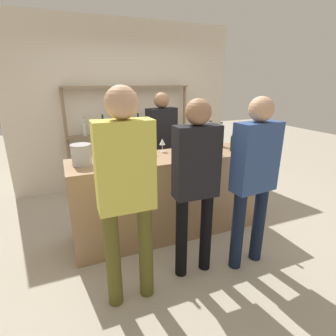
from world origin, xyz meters
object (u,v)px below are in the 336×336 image
(cork_jar, at_px, (147,147))
(customer_right, at_px, (254,172))
(counter_bottle_4, at_px, (121,147))
(counter_bottle_3, at_px, (210,140))
(counter_bottle_1, at_px, (137,149))
(ice_bucket, at_px, (81,155))
(counter_bottle_2, at_px, (234,141))
(customer_center, at_px, (196,177))
(server_behind_counter, at_px, (162,140))
(customer_left, at_px, (126,185))
(wine_glass, at_px, (162,142))
(counter_bottle_0, at_px, (221,137))
(counter_bottle_5, at_px, (131,145))

(cork_jar, bearing_deg, customer_right, -55.75)
(counter_bottle_4, distance_m, cork_jar, 0.37)
(counter_bottle_3, bearing_deg, cork_jar, 164.09)
(counter_bottle_1, bearing_deg, ice_bucket, 167.86)
(counter_bottle_2, distance_m, counter_bottle_3, 0.31)
(counter_bottle_2, xyz_separation_m, counter_bottle_3, (-0.30, 0.08, 0.03))
(customer_center, height_order, server_behind_counter, customer_center)
(counter_bottle_4, bearing_deg, cork_jar, 20.48)
(server_behind_counter, bearing_deg, counter_bottle_1, -47.65)
(customer_left, bearing_deg, counter_bottle_3, -55.06)
(counter_bottle_1, height_order, customer_center, customer_center)
(ice_bucket, xyz_separation_m, server_behind_counter, (1.22, 0.87, -0.12))
(counter_bottle_2, height_order, wine_glass, counter_bottle_2)
(counter_bottle_0, height_order, server_behind_counter, server_behind_counter)
(counter_bottle_5, relative_size, customer_center, 0.21)
(counter_bottle_1, bearing_deg, server_behind_counter, 56.10)
(ice_bucket, bearing_deg, counter_bottle_3, -1.82)
(counter_bottle_3, height_order, customer_center, customer_center)
(counter_bottle_4, height_order, ice_bucket, counter_bottle_4)
(counter_bottle_1, relative_size, customer_right, 0.22)
(counter_bottle_3, xyz_separation_m, server_behind_counter, (-0.27, 0.91, -0.16))
(counter_bottle_1, height_order, ice_bucket, counter_bottle_1)
(customer_left, bearing_deg, wine_glass, -33.07)
(counter_bottle_0, bearing_deg, counter_bottle_1, -167.44)
(counter_bottle_4, bearing_deg, counter_bottle_0, 5.07)
(counter_bottle_4, bearing_deg, customer_left, -100.76)
(counter_bottle_4, distance_m, counter_bottle_5, 0.17)
(customer_center, xyz_separation_m, customer_right, (0.58, -0.09, -0.01))
(customer_left, relative_size, server_behind_counter, 1.08)
(counter_bottle_0, distance_m, customer_right, 1.09)
(customer_right, bearing_deg, customer_left, 85.54)
(counter_bottle_4, xyz_separation_m, ice_bucket, (-0.42, -0.03, -0.03))
(counter_bottle_0, height_order, counter_bottle_4, counter_bottle_4)
(counter_bottle_1, xyz_separation_m, counter_bottle_2, (1.23, -0.00, -0.02))
(counter_bottle_5, distance_m, ice_bucket, 0.58)
(wine_glass, bearing_deg, counter_bottle_5, -171.87)
(cork_jar, relative_size, customer_right, 0.10)
(customer_right, bearing_deg, counter_bottle_0, -21.11)
(ice_bucket, height_order, customer_left, customer_left)
(counter_bottle_2, relative_size, cork_jar, 2.01)
(counter_bottle_1, relative_size, counter_bottle_5, 1.03)
(ice_bucket, bearing_deg, counter_bottle_1, -12.14)
(customer_center, bearing_deg, counter_bottle_2, -50.56)
(counter_bottle_5, bearing_deg, customer_center, -69.49)
(counter_bottle_5, bearing_deg, counter_bottle_1, -90.13)
(counter_bottle_3, relative_size, cork_jar, 2.34)
(counter_bottle_3, height_order, ice_bucket, counter_bottle_3)
(counter_bottle_0, xyz_separation_m, wine_glass, (-0.82, 0.03, 0.00))
(counter_bottle_5, distance_m, server_behind_counter, 1.01)
(ice_bucket, bearing_deg, counter_bottle_2, -3.93)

